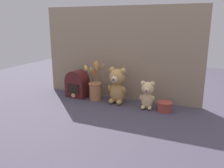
{
  "coord_description": "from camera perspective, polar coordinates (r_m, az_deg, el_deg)",
  "views": [
    {
      "loc": [
        0.76,
        -1.71,
        0.66
      ],
      "look_at": [
        0.0,
        0.02,
        0.16
      ],
      "focal_mm": 38.0,
      "sensor_mm": 36.0,
      "label": 1
    }
  ],
  "objects": [
    {
      "name": "ground_plane",
      "position": [
        1.98,
        -0.23,
        -4.58
      ],
      "size": [
        4.0,
        4.0,
        0.0
      ],
      "primitive_type": "plane",
      "color": "#3D3847"
    },
    {
      "name": "backdrop_wall",
      "position": [
        2.04,
        1.68,
        7.32
      ],
      "size": [
        1.41,
        0.02,
        0.78
      ],
      "color": "gray",
      "rests_on": "ground"
    },
    {
      "name": "teddy_bear_medium",
      "position": [
        1.84,
        8.48,
        -2.5
      ],
      "size": [
        0.12,
        0.11,
        0.22
      ],
      "color": "#DBBC84",
      "rests_on": "ground"
    },
    {
      "name": "teddy_bear_large",
      "position": [
        1.94,
        1.24,
        -0.19
      ],
      "size": [
        0.16,
        0.15,
        0.3
      ],
      "color": "tan",
      "rests_on": "ground"
    },
    {
      "name": "vintage_radio",
      "position": [
        2.14,
        -8.35,
        -0.09
      ],
      "size": [
        0.2,
        0.14,
        0.24
      ],
      "color": "#4C1919",
      "rests_on": "ground"
    },
    {
      "name": "decorative_tin_tall",
      "position": [
        1.83,
        12.53,
        -5.31
      ],
      "size": [
        0.11,
        0.11,
        0.07
      ],
      "color": "#993D33",
      "rests_on": "ground"
    },
    {
      "name": "flower_vase",
      "position": [
        2.03,
        -4.05,
        -1.03
      ],
      "size": [
        0.16,
        0.15,
        0.35
      ],
      "color": "#AD7047",
      "rests_on": "ground"
    }
  ]
}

